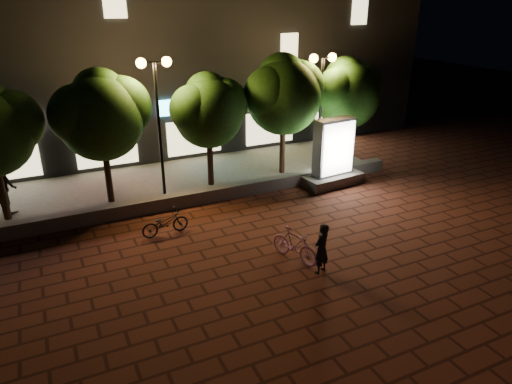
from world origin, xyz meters
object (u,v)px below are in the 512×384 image
street_lamp_right (322,82)px  ad_kiosk (333,158)px  tree_mid (209,108)px  tree_left (101,113)px  rider (321,249)px  tree_right (284,92)px  tree_far_right (348,91)px  scooter_pink (295,245)px  scooter_parked (165,223)px  street_lamp_left (156,93)px  pedestrian (5,187)px

street_lamp_right → ad_kiosk: street_lamp_right is taller
street_lamp_right → ad_kiosk: size_ratio=1.80×
tree_mid → street_lamp_right: 5.00m
tree_left → tree_mid: bearing=-0.0°
tree_left → rider: 9.13m
tree_left → street_lamp_right: street_lamp_right is taller
tree_right → ad_kiosk: size_ratio=1.83×
tree_far_right → scooter_pink: tree_far_right is taller
tree_left → scooter_parked: tree_left is taller
ad_kiosk → scooter_parked: size_ratio=1.77×
tree_right → ad_kiosk: tree_right is taller
street_lamp_left → street_lamp_right: size_ratio=1.04×
tree_right → tree_far_right: bearing=-0.0°
street_lamp_right → pedestrian: (-12.46, 0.84, -2.89)m
street_lamp_left → tree_far_right: bearing=1.8°
street_lamp_right → scooter_parked: 9.11m
scooter_pink → scooter_parked: bearing=112.9°
tree_mid → street_lamp_right: size_ratio=0.90×
pedestrian → tree_mid: bearing=-124.0°
tree_mid → tree_far_right: bearing=0.0°
tree_far_right → scooter_parked: size_ratio=3.05×
street_lamp_right → tree_far_right: bearing=9.6°
tree_right → pedestrian: tree_right is taller
street_lamp_left → rider: (2.54, -7.22, -3.28)m
street_lamp_right → scooter_parked: size_ratio=3.19×
scooter_parked → scooter_pink: bearing=-142.0°
tree_left → ad_kiosk: (8.57, -1.96, -2.33)m
street_lamp_right → scooter_pink: (-4.81, -6.34, -3.39)m
tree_left → tree_mid: size_ratio=1.09×
tree_left → rider: (4.48, -7.48, -2.69)m
street_lamp_left → scooter_pink: size_ratio=3.11×
street_lamp_left → scooter_pink: bearing=-70.9°
tree_left → tree_right: (7.30, 0.00, 0.12)m
scooter_parked → ad_kiosk: bearing=-84.2°
tree_right → pedestrian: (-10.81, 0.58, -2.56)m
tree_left → rider: tree_left is taller
rider → street_lamp_left: bearing=-93.9°
scooter_pink → tree_far_right: bearing=25.8°
ad_kiosk → scooter_pink: bearing=-133.7°
tree_far_right → street_lamp_left: street_lamp_left is taller
pedestrian → tree_right: bearing=-122.7°
tree_right → ad_kiosk: bearing=-57.2°
tree_far_right → scooter_parked: bearing=-160.1°
street_lamp_left → pedestrian: size_ratio=2.79×
tree_left → ad_kiosk: bearing=-12.9°
tree_mid → tree_far_right: size_ratio=0.95×
scooter_parked → pedestrian: 6.15m
tree_right → tree_far_right: tree_right is taller
tree_left → scooter_parked: 4.69m
scooter_pink → scooter_parked: size_ratio=1.07×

